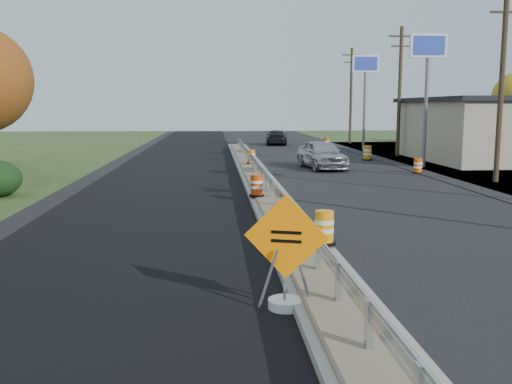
{
  "coord_description": "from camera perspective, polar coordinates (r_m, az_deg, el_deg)",
  "views": [
    {
      "loc": [
        -2.17,
        -17.55,
        3.62
      ],
      "look_at": [
        -0.92,
        -0.72,
        1.1
      ],
      "focal_mm": 40.0,
      "sensor_mm": 36.0,
      "label": 1
    }
  ],
  "objects": [
    {
      "name": "barrel_median_far",
      "position": [
        34.38,
        -0.47,
        3.5
      ],
      "size": [
        0.57,
        0.57,
        0.84
      ],
      "color": "black",
      "rests_on": "median"
    },
    {
      "name": "barrel_shoulder_near",
      "position": [
        32.62,
        15.88,
        2.49
      ],
      "size": [
        0.56,
        0.56,
        0.83
      ],
      "color": "black",
      "rests_on": "ground"
    },
    {
      "name": "median",
      "position": [
        25.88,
        0.6,
        0.7
      ],
      "size": [
        1.6,
        55.0,
        0.23
      ],
      "color": "gray",
      "rests_on": "ground"
    },
    {
      "name": "guardrail",
      "position": [
        26.79,
        0.42,
        2.29
      ],
      "size": [
        0.1,
        46.15,
        0.72
      ],
      "color": "silver",
      "rests_on": "median"
    },
    {
      "name": "barrel_shoulder_far",
      "position": [
        51.7,
        7.08,
        4.88
      ],
      "size": [
        0.6,
        0.6,
        0.89
      ],
      "color": "black",
      "rests_on": "ground"
    },
    {
      "name": "car_silver",
      "position": [
        34.04,
        6.62,
        3.77
      ],
      "size": [
        2.64,
        5.22,
        1.71
      ],
      "primitive_type": "imported",
      "rotation": [
        0.0,
        0.0,
        0.13
      ],
      "color": "#AEADB2",
      "rests_on": "ground"
    },
    {
      "name": "pylon_sign_north",
      "position": [
        49.29,
        10.88,
        11.66
      ],
      "size": [
        2.2,
        0.3,
        7.9
      ],
      "color": "slate",
      "rests_on": "ground"
    },
    {
      "name": "utility_pole_smid",
      "position": [
        29.89,
        23.37,
        10.33
      ],
      "size": [
        1.9,
        0.26,
        9.4
      ],
      "color": "#473523",
      "rests_on": "ground"
    },
    {
      "name": "ground",
      "position": [
        18.05,
        2.74,
        -3.09
      ],
      "size": [
        140.0,
        140.0,
        0.0
      ],
      "primitive_type": "plane",
      "color": "black",
      "rests_on": "ground"
    },
    {
      "name": "car_dark_far",
      "position": [
        55.65,
        2.1,
        5.48
      ],
      "size": [
        2.58,
        5.07,
        1.41
      ],
      "primitive_type": "imported",
      "rotation": [
        0.0,
        0.0,
        3.01
      ],
      "color": "black",
      "rests_on": "ground"
    },
    {
      "name": "barrel_shoulder_mid",
      "position": [
        39.93,
        11.08,
        3.82
      ],
      "size": [
        0.68,
        0.68,
        1.0
      ],
      "color": "black",
      "rests_on": "ground"
    },
    {
      "name": "caution_sign",
      "position": [
        10.38,
        2.99,
        -8.81
      ],
      "size": [
        1.48,
        0.64,
        2.11
      ],
      "rotation": [
        0.0,
        0.0,
        -0.29
      ],
      "color": "white",
      "rests_on": "ground"
    },
    {
      "name": "utility_pole_north",
      "position": [
        58.19,
        9.48,
        9.67
      ],
      "size": [
        1.9,
        0.26,
        9.4
      ],
      "color": "#473523",
      "rests_on": "ground"
    },
    {
      "name": "milled_overlay",
      "position": [
        27.88,
        -8.8,
        0.94
      ],
      "size": [
        7.2,
        120.0,
        0.01
      ],
      "primitive_type": "cube",
      "color": "black",
      "rests_on": "ground"
    },
    {
      "name": "barrel_median_near",
      "position": [
        14.26,
        6.84,
        -3.64
      ],
      "size": [
        0.58,
        0.58,
        0.85
      ],
      "color": "black",
      "rests_on": "median"
    },
    {
      "name": "pylon_sign_mid",
      "position": [
        35.97,
        16.81,
        12.69
      ],
      "size": [
        2.2,
        0.3,
        7.9
      ],
      "color": "slate",
      "rests_on": "ground"
    },
    {
      "name": "barrel_median_mid",
      "position": [
        21.79,
        0.05,
        0.6
      ],
      "size": [
        0.57,
        0.57,
        0.83
      ],
      "color": "black",
      "rests_on": "median"
    },
    {
      "name": "utility_pole_nmid",
      "position": [
        43.76,
        14.18,
        9.96
      ],
      "size": [
        1.9,
        0.26,
        9.4
      ],
      "color": "#473523",
      "rests_on": "ground"
    }
  ]
}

